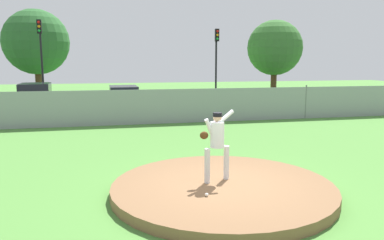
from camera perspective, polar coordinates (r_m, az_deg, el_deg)
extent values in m
plane|color=#4C8438|center=(14.38, -2.41, -3.10)|extent=(80.00, 80.00, 0.00)
cube|color=#2B2B2D|center=(22.68, -6.24, 1.29)|extent=(44.00, 7.00, 0.01)
cylinder|color=brown|center=(8.72, 4.73, -10.39)|extent=(5.10, 5.10, 0.23)
cylinder|color=silver|center=(8.58, 2.35, -7.06)|extent=(0.13, 0.13, 0.81)
cylinder|color=silver|center=(8.89, 5.29, -6.51)|extent=(0.13, 0.13, 0.81)
cylinder|color=silver|center=(8.57, 3.89, -2.26)|extent=(0.32, 0.32, 0.60)
cylinder|color=silver|center=(8.56, 5.08, 0.36)|extent=(0.49, 0.25, 0.35)
cylinder|color=silver|center=(8.49, 2.74, -1.27)|extent=(0.29, 0.18, 0.46)
ellipsoid|color=#4C2D14|center=(8.54, 1.87, -2.36)|extent=(0.20, 0.12, 0.18)
sphere|color=tan|center=(8.50, 3.92, 0.37)|extent=(0.20, 0.20, 0.20)
cylinder|color=black|center=(8.49, 3.93, 0.83)|extent=(0.21, 0.21, 0.09)
sphere|color=white|center=(7.86, 2.26, -11.38)|extent=(0.07, 0.07, 0.07)
cube|color=gray|center=(18.15, -4.68, 2.08)|extent=(38.56, 0.03, 1.68)
cylinder|color=slate|center=(20.66, 17.03, 2.69)|extent=(0.07, 0.07, 1.78)
cube|color=slate|center=(23.02, -22.80, 2.53)|extent=(1.99, 4.14, 0.78)
cube|color=black|center=(22.96, -22.91, 4.35)|extent=(1.73, 2.32, 0.69)
cylinder|color=black|center=(24.30, -22.43, 1.93)|extent=(1.83, 0.75, 0.64)
cylinder|color=black|center=(21.83, -23.10, 1.17)|extent=(1.83, 0.75, 0.64)
cube|color=#146066|center=(22.44, -10.42, 2.76)|extent=(1.82, 4.16, 0.65)
cube|color=black|center=(22.38, -10.46, 4.36)|extent=(1.64, 2.31, 0.61)
cylinder|color=black|center=(23.74, -10.60, 2.30)|extent=(1.80, 0.68, 0.64)
cylinder|color=black|center=(21.21, -10.17, 1.54)|extent=(1.80, 0.68, 0.64)
cone|color=orange|center=(26.23, 10.27, 2.84)|extent=(0.32, 0.32, 0.55)
cube|color=black|center=(26.26, 10.25, 2.28)|extent=(0.40, 0.40, 0.03)
cylinder|color=black|center=(27.09, -22.02, 8.00)|extent=(0.14, 0.14, 5.72)
cube|color=black|center=(27.01, -22.39, 13.11)|extent=(0.28, 0.24, 0.90)
sphere|color=red|center=(26.92, -22.47, 13.70)|extent=(0.18, 0.18, 0.18)
sphere|color=orange|center=(26.89, -22.43, 13.13)|extent=(0.18, 0.18, 0.18)
sphere|color=green|center=(26.87, -22.40, 12.56)|extent=(0.18, 0.18, 0.18)
cylinder|color=black|center=(28.05, 3.70, 8.28)|extent=(0.14, 0.14, 5.38)
cube|color=black|center=(27.95, 3.86, 12.87)|extent=(0.28, 0.24, 0.90)
sphere|color=red|center=(27.85, 3.94, 13.44)|extent=(0.18, 0.18, 0.18)
sphere|color=orange|center=(27.83, 3.93, 12.88)|extent=(0.18, 0.18, 0.18)
sphere|color=green|center=(27.81, 3.92, 12.33)|extent=(0.18, 0.18, 0.18)
cylinder|color=#4C331E|center=(32.43, -22.45, 5.39)|extent=(0.49, 0.49, 2.75)
sphere|color=#295F2A|center=(32.43, -22.79, 10.97)|extent=(5.11, 5.11, 5.11)
cylinder|color=#4C331E|center=(33.26, 12.40, 5.74)|extent=(0.51, 0.51, 2.53)
sphere|color=#346B2C|center=(33.24, 12.57, 10.76)|extent=(4.70, 4.70, 4.70)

